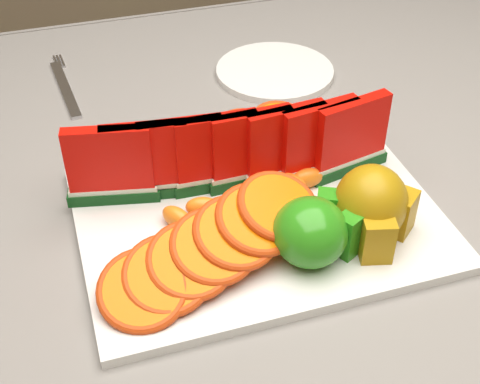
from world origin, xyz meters
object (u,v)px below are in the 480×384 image
object	(u,v)px
pear_cluster	(373,206)
fork	(65,86)
apple_cluster	(316,230)
platter	(258,217)
side_plate	(275,71)

from	to	relation	value
pear_cluster	fork	size ratio (longest dim) A/B	0.50
apple_cluster	pear_cluster	world-z (taller)	pear_cluster
pear_cluster	fork	world-z (taller)	pear_cluster
platter	pear_cluster	size ratio (longest dim) A/B	4.10
side_plate	platter	bearing A→B (deg)	-113.05
platter	side_plate	distance (m)	0.34
apple_cluster	fork	world-z (taller)	apple_cluster
apple_cluster	side_plate	world-z (taller)	apple_cluster
platter	fork	xyz separation A→B (m)	(-0.18, 0.37, -0.00)
platter	side_plate	xyz separation A→B (m)	(0.13, 0.31, -0.00)
platter	apple_cluster	xyz separation A→B (m)	(0.04, -0.08, 0.04)
apple_cluster	side_plate	xyz separation A→B (m)	(0.10, 0.39, -0.04)
platter	side_plate	world-z (taller)	platter
platter	fork	size ratio (longest dim) A/B	2.05
apple_cluster	side_plate	bearing A→B (deg)	75.89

